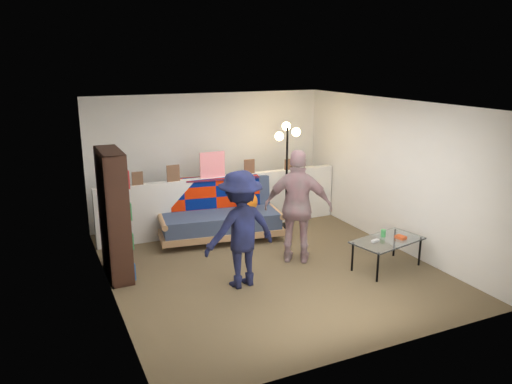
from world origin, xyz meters
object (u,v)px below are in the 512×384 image
person_left (241,229)px  person_right (298,207)px  floor_lamp (287,154)px  futon_sofa (220,215)px  bookshelf (114,219)px  coffee_table (388,241)px

person_left → person_right: 1.18m
floor_lamp → person_right: size_ratio=1.11×
futon_sofa → bookshelf: size_ratio=1.20×
futon_sofa → coffee_table: futon_sofa is taller
person_left → coffee_table: bearing=162.8°
coffee_table → futon_sofa: bearing=128.3°
person_right → bookshelf: bearing=19.5°
bookshelf → coffee_table: 3.94m
futon_sofa → coffee_table: bearing=-51.7°
floor_lamp → person_right: bearing=-111.8°
futon_sofa → person_left: (-0.40, -1.87, 0.39)m
coffee_table → floor_lamp: (-0.47, 2.29, 0.94)m
futon_sofa → bookshelf: bearing=-156.1°
bookshelf → person_right: bookshelf is taller
floor_lamp → bookshelf: bearing=-164.6°
futon_sofa → person_left: bearing=-102.2°
person_left → futon_sofa: bearing=-109.5°
futon_sofa → person_left: 1.95m
bookshelf → person_right: 2.66m
futon_sofa → floor_lamp: size_ratio=1.13×
coffee_table → person_right: bearing=143.8°
floor_lamp → person_left: 2.63m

